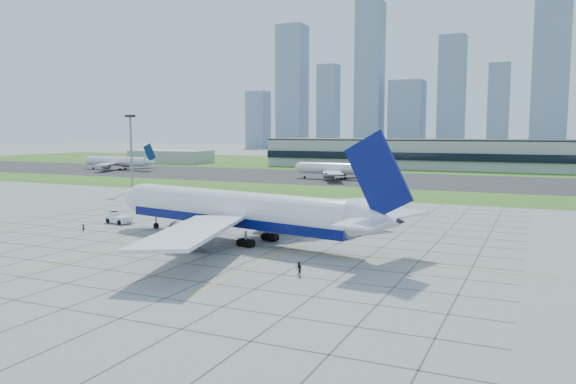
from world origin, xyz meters
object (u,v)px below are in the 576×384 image
pushback_tug (118,218)px  airliner (237,211)px  crew_near (83,228)px  light_mast (131,143)px  crew_far (299,269)px  distant_jet_0 (118,161)px  distant_jet_1 (339,169)px

pushback_tug → airliner: bearing=0.6°
pushback_tug → crew_near: pushback_tug is taller
light_mast → crew_far: light_mast is taller
crew_near → distant_jet_0: distant_jet_0 is taller
crew_far → distant_jet_0: bearing=172.5°
pushback_tug → distant_jet_0: size_ratio=0.21×
distant_jet_0 → crew_far: bearing=-42.9°
crew_far → distant_jet_1: distant_jet_1 is taller
distant_jet_0 → distant_jet_1: same height
distant_jet_0 → distant_jet_1: (124.39, -8.10, -0.00)m
light_mast → crew_near: light_mast is taller
pushback_tug → crew_far: pushback_tug is taller
crew_far → distant_jet_1: size_ratio=0.04×
pushback_tug → distant_jet_1: (6.82, 126.66, 3.40)m
pushback_tug → light_mast: bearing=139.0°
crew_far → distant_jet_0: size_ratio=0.04×
light_mast → distant_jet_1: (49.13, 71.25, -11.70)m
pushback_tug → crew_near: size_ratio=5.61×
airliner → light_mast: bearing=152.5°
crew_far → distant_jet_1: bearing=142.8°
airliner → crew_far: bearing=-30.6°
distant_jet_1 → crew_near: bearing=-92.5°
light_mast → crew_far: 126.49m
airliner → distant_jet_0: airliner is taller
distant_jet_0 → airliner: bearing=-43.0°
distant_jet_1 → airliner: bearing=-78.5°
airliner → distant_jet_1: 135.98m
crew_far → airliner: bearing=173.2°
light_mast → distant_jet_1: 87.34m
light_mast → distant_jet_0: bearing=133.5°
airliner → distant_jet_1: airliner is taller
airliner → pushback_tug: size_ratio=7.22×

